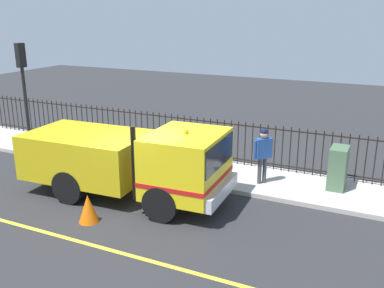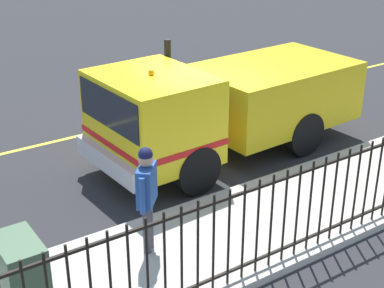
% 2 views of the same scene
% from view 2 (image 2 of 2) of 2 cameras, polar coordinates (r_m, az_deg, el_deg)
% --- Properties ---
extents(ground_plane, '(49.70, 49.70, 0.00)m').
position_cam_2_polar(ground_plane, '(12.41, 1.48, -1.00)').
color(ground_plane, '#2B2B2D').
rests_on(ground_plane, ground).
extents(sidewalk_slab, '(2.44, 22.59, 0.13)m').
position_cam_2_polar(sidewalk_slab, '(10.41, 10.85, -6.27)').
color(sidewalk_slab, '#B7B2A8').
rests_on(sidewalk_slab, ground).
extents(lane_marking, '(0.12, 20.33, 0.01)m').
position_cam_2_polar(lane_marking, '(14.34, -4.28, 2.49)').
color(lane_marking, yellow).
rests_on(lane_marking, ground).
extents(work_truck, '(2.55, 6.14, 2.44)m').
position_cam_2_polar(work_truck, '(11.82, 2.47, 4.05)').
color(work_truck, yellow).
rests_on(work_truck, ground).
extents(worker_standing, '(0.51, 0.49, 1.73)m').
position_cam_2_polar(worker_standing, '(8.51, -4.53, -4.48)').
color(worker_standing, '#264C99').
rests_on(worker_standing, sidewalk_slab).
extents(iron_fence, '(0.04, 19.24, 1.51)m').
position_cam_2_polar(iron_fence, '(9.43, 15.54, -4.40)').
color(iron_fence, black).
rests_on(iron_fence, sidewalk_slab).
extents(utility_cabinet, '(0.80, 0.49, 1.26)m').
position_cam_2_polar(utility_cabinet, '(7.60, -16.48, -13.26)').
color(utility_cabinet, '#4C6B4C').
rests_on(utility_cabinet, sidewalk_slab).
extents(traffic_cone, '(0.52, 0.52, 0.74)m').
position_cam_2_polar(traffic_cone, '(13.66, -0.95, 3.09)').
color(traffic_cone, orange).
rests_on(traffic_cone, ground).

